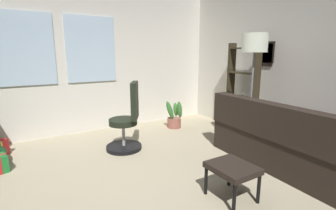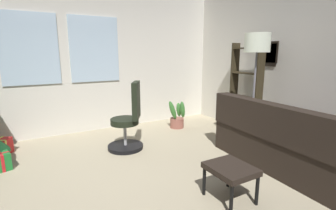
% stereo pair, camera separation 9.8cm
% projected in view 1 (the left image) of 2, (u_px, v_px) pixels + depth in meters
% --- Properties ---
extents(ground_plane, '(5.37, 5.04, 0.10)m').
position_uv_depth(ground_plane, '(147.00, 195.00, 2.76)').
color(ground_plane, tan).
extents(wall_back_with_windows, '(5.37, 0.12, 2.85)m').
position_uv_depth(wall_back_with_windows, '(83.00, 57.00, 4.59)').
color(wall_back_with_windows, silver).
rests_on(wall_back_with_windows, ground_plane).
extents(wall_right_with_frames, '(0.12, 5.04, 2.85)m').
position_uv_depth(wall_right_with_frames, '(302.00, 58.00, 3.85)').
color(wall_right_with_frames, silver).
rests_on(wall_right_with_frames, ground_plane).
extents(couch, '(1.57, 2.00, 0.89)m').
position_uv_depth(couch, '(295.00, 143.00, 3.32)').
color(couch, black).
rests_on(couch, ground_plane).
extents(footstool, '(0.41, 0.47, 0.37)m').
position_uv_depth(footstool, '(232.00, 170.00, 2.54)').
color(footstool, black).
rests_on(footstool, ground_plane).
extents(office_chair, '(0.58, 0.57, 1.07)m').
position_uv_depth(office_chair, '(127.00, 124.00, 3.86)').
color(office_chair, black).
rests_on(office_chair, ground_plane).
extents(bookshelf, '(0.18, 0.64, 1.69)m').
position_uv_depth(bookshelf, '(242.00, 94.00, 4.62)').
color(bookshelf, '#2E2617').
rests_on(bookshelf, ground_plane).
extents(floor_lamp, '(0.38, 0.38, 1.79)m').
position_uv_depth(floor_lamp, '(254.00, 51.00, 3.73)').
color(floor_lamp, slate).
rests_on(floor_lamp, ground_plane).
extents(potted_plant, '(0.45, 0.35, 0.60)m').
position_uv_depth(potted_plant, '(174.00, 118.00, 5.05)').
color(potted_plant, '#915447').
rests_on(potted_plant, ground_plane).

